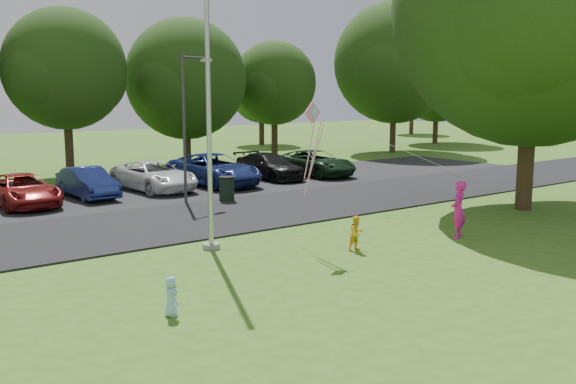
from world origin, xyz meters
TOP-DOWN VIEW (x-y plane):
  - ground at (0.00, 0.00)m, footprint 120.00×120.00m
  - park_road at (0.00, 9.00)m, footprint 60.00×6.00m
  - parking_strip at (0.00, 15.50)m, footprint 42.00×7.00m
  - flagpole at (-3.50, 5.00)m, footprint 0.50×0.50m
  - street_lamp at (-0.25, 12.28)m, footprint 1.63×0.67m
  - trash_can at (1.00, 11.45)m, footprint 0.66×0.66m
  - big_tree at (9.16, 3.09)m, footprint 10.93×10.41m
  - tree_row at (1.59, 24.23)m, footprint 64.35×11.94m
  - horizon_trees at (4.06, 33.88)m, footprint 77.46×7.20m
  - parked_cars at (1.08, 15.50)m, footprint 19.86×5.55m
  - woman at (3.34, 1.63)m, footprint 0.77×0.70m
  - child_yellow at (-0.26, 2.34)m, footprint 0.51×0.41m
  - child_blue at (-6.98, 0.63)m, footprint 0.27×0.41m
  - kite at (-1.10, 3.22)m, footprint 4.83×1.89m

SIDE VIEW (x-z plane):
  - ground at x=0.00m, z-range 0.00..0.00m
  - park_road at x=0.00m, z-range 0.00..0.06m
  - parking_strip at x=0.00m, z-range 0.00..0.06m
  - child_blue at x=-6.98m, z-range 0.00..0.83m
  - child_yellow at x=-0.26m, z-range 0.00..1.01m
  - trash_can at x=1.00m, z-range 0.00..1.05m
  - parked_cars at x=1.08m, z-range -0.01..1.47m
  - woman at x=3.34m, z-range 0.00..1.77m
  - kite at x=-1.10m, z-range 2.13..4.80m
  - street_lamp at x=-0.25m, z-range 0.60..6.58m
  - flagpole at x=-3.50m, z-range -0.83..9.17m
  - horizon_trees at x=4.06m, z-range 0.79..7.81m
  - tree_row at x=1.59m, z-range 0.27..11.15m
  - big_tree at x=9.16m, z-range 0.91..13.73m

